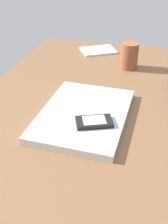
{
  "coord_description": "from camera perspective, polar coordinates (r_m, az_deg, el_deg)",
  "views": [
    {
      "loc": [
        76.62,
        16.02,
        50.14
      ],
      "look_at": [
        8.35,
        -1.93,
        5.0
      ],
      "focal_mm": 45.19,
      "sensor_mm": 36.0,
      "label": 1
    }
  ],
  "objects": [
    {
      "name": "key_ring",
      "position": [
        1.35,
        9.58,
        11.84
      ],
      "size": [
        3.62,
        3.62,
        0.36
      ],
      "primitive_type": "torus",
      "color": "silver",
      "rests_on": "desk_surface"
    },
    {
      "name": "laptop_closed",
      "position": [
        0.84,
        0.0,
        -0.53
      ],
      "size": [
        35.28,
        26.1,
        2.14
      ],
      "primitive_type": "cube",
      "rotation": [
        0.0,
        0.0,
        -0.03
      ],
      "color": "#B7BABC",
      "rests_on": "desk_surface"
    },
    {
      "name": "notepad",
      "position": [
        1.35,
        2.93,
        12.35
      ],
      "size": [
        17.36,
        18.91,
        0.8
      ],
      "primitive_type": "cube",
      "rotation": [
        0.0,
        0.0,
        0.52
      ],
      "color": "white",
      "rests_on": "desk_surface"
    },
    {
      "name": "cell_phone_on_laptop",
      "position": [
        0.78,
        2.07,
        -1.99
      ],
      "size": [
        9.17,
        11.53,
        1.27
      ],
      "color": "black",
      "rests_on": "laptop_closed"
    },
    {
      "name": "desk_surface",
      "position": [
        0.92,
        2.48,
        0.71
      ],
      "size": [
        120.0,
        80.0,
        3.0
      ],
      "primitive_type": "cube",
      "color": "brown",
      "rests_on": "ground"
    },
    {
      "name": "pen_cup",
      "position": [
        1.17,
        9.13,
        11.16
      ],
      "size": [
        7.03,
        7.03,
        10.44
      ],
      "primitive_type": "cylinder",
      "color": "brown",
      "rests_on": "desk_surface"
    }
  ]
}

